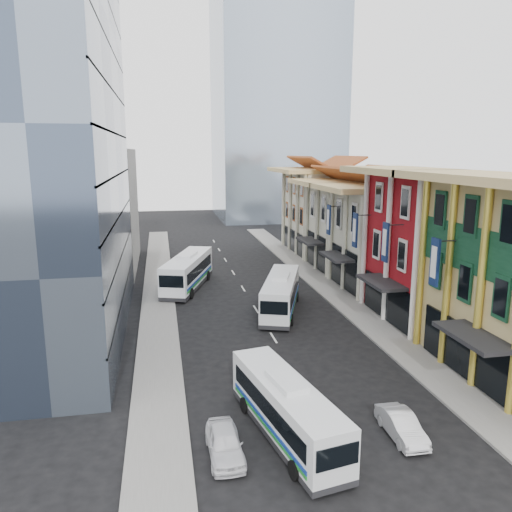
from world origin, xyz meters
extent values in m
plane|color=black|center=(0.00, 0.00, 0.00)|extent=(200.00, 200.00, 0.00)
cube|color=slate|center=(8.50, 22.00, 0.07)|extent=(3.00, 90.00, 0.15)
cube|color=slate|center=(-8.50, 22.00, 0.07)|extent=(3.00, 90.00, 0.15)
cube|color=maroon|center=(14.00, 17.00, 6.00)|extent=(8.00, 10.00, 12.00)
cube|color=beige|center=(14.00, 26.50, 5.00)|extent=(8.00, 9.00, 10.00)
cube|color=beige|center=(14.00, 35.50, 5.00)|extent=(8.00, 9.00, 10.00)
cube|color=beige|center=(14.00, 46.00, 5.50)|extent=(8.00, 12.00, 11.00)
cube|color=#3A465C|center=(-17.00, 19.00, 15.00)|extent=(12.00, 26.00, 30.00)
cube|color=gray|center=(-16.00, 42.00, 7.00)|extent=(10.00, 18.00, 14.00)
imported|color=silver|center=(-5.50, 0.92, 0.66)|extent=(1.61, 3.89, 1.32)
imported|color=silver|center=(3.18, 0.86, 0.60)|extent=(1.32, 3.68, 1.21)
camera|label=1|loc=(-7.96, -19.50, 13.70)|focal=35.00mm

